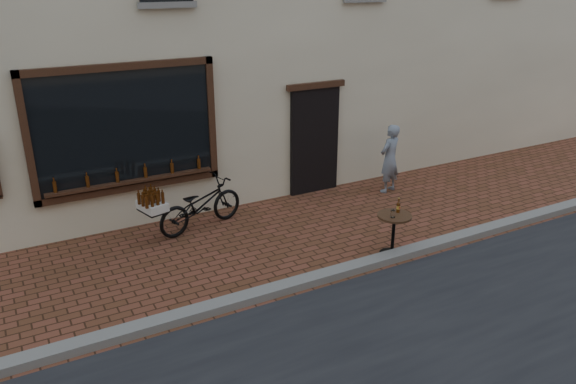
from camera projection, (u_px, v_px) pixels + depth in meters
name	position (u px, v px, depth m)	size (l,w,h in m)	color
ground	(324.00, 288.00, 8.31)	(90.00, 90.00, 0.00)	#542E1B
kerb	(317.00, 278.00, 8.45)	(90.00, 0.25, 0.12)	slate
cargo_bicycle	(199.00, 205.00, 10.07)	(2.08, 1.06, 0.97)	black
bistro_table	(394.00, 226.00, 9.10)	(0.56, 0.56, 0.96)	black
pedestrian	(390.00, 159.00, 11.71)	(0.53, 0.35, 1.45)	slate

